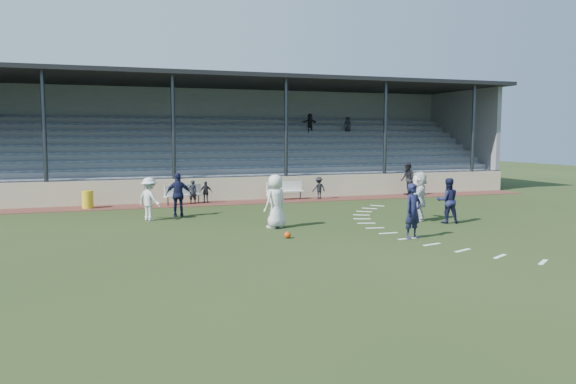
{
  "coord_description": "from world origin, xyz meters",
  "views": [
    {
      "loc": [
        -6.68,
        -17.12,
        3.38
      ],
      "look_at": [
        0.0,
        2.5,
        1.3
      ],
      "focal_mm": 35.0,
      "sensor_mm": 36.0,
      "label": 1
    }
  ],
  "objects_px": {
    "player_white_lead": "(276,201)",
    "player_navy_lead": "(413,211)",
    "trash_bin": "(88,199)",
    "official": "(407,179)",
    "football": "(288,235)",
    "bench_left": "(183,193)",
    "bench_right": "(285,189)"
  },
  "relations": [
    {
      "from": "player_white_lead",
      "to": "player_navy_lead",
      "type": "height_order",
      "value": "player_white_lead"
    },
    {
      "from": "trash_bin",
      "to": "player_white_lead",
      "type": "xyz_separation_m",
      "value": [
        6.63,
        -8.09,
        0.56
      ]
    },
    {
      "from": "player_white_lead",
      "to": "player_navy_lead",
      "type": "bearing_deg",
      "value": 108.4
    },
    {
      "from": "player_navy_lead",
      "to": "official",
      "type": "relative_size",
      "value": 0.98
    },
    {
      "from": "football",
      "to": "player_navy_lead",
      "type": "relative_size",
      "value": 0.12
    },
    {
      "from": "trash_bin",
      "to": "bench_left",
      "type": "bearing_deg",
      "value": 3.22
    },
    {
      "from": "bench_left",
      "to": "football",
      "type": "distance_m",
      "value": 10.65
    },
    {
      "from": "football",
      "to": "player_navy_lead",
      "type": "distance_m",
      "value": 4.21
    },
    {
      "from": "football",
      "to": "trash_bin",
      "type": "bearing_deg",
      "value": 121.93
    },
    {
      "from": "bench_right",
      "to": "player_navy_lead",
      "type": "bearing_deg",
      "value": -89.73
    },
    {
      "from": "bench_left",
      "to": "bench_right",
      "type": "xyz_separation_m",
      "value": [
        5.39,
        0.24,
        0.0
      ]
    },
    {
      "from": "bench_left",
      "to": "official",
      "type": "xyz_separation_m",
      "value": [
        12.56,
        -0.16,
        0.37
      ]
    },
    {
      "from": "player_navy_lead",
      "to": "bench_left",
      "type": "bearing_deg",
      "value": 99.22
    },
    {
      "from": "bench_left",
      "to": "official",
      "type": "height_order",
      "value": "official"
    },
    {
      "from": "player_white_lead",
      "to": "player_navy_lead",
      "type": "distance_m",
      "value": 5.04
    },
    {
      "from": "bench_left",
      "to": "player_white_lead",
      "type": "bearing_deg",
      "value": -95.89
    },
    {
      "from": "bench_right",
      "to": "football",
      "type": "xyz_separation_m",
      "value": [
        -3.48,
        -10.7,
        -0.47
      ]
    },
    {
      "from": "football",
      "to": "player_navy_lead",
      "type": "bearing_deg",
      "value": -19.01
    },
    {
      "from": "player_white_lead",
      "to": "official",
      "type": "bearing_deg",
      "value": -169.76
    },
    {
      "from": "trash_bin",
      "to": "player_white_lead",
      "type": "distance_m",
      "value": 10.48
    },
    {
      "from": "bench_right",
      "to": "player_white_lead",
      "type": "xyz_separation_m",
      "value": [
        -3.21,
        -8.58,
        0.4
      ]
    },
    {
      "from": "bench_left",
      "to": "bench_right",
      "type": "bearing_deg",
      "value": -17.99
    },
    {
      "from": "trash_bin",
      "to": "official",
      "type": "distance_m",
      "value": 17.02
    },
    {
      "from": "official",
      "to": "bench_right",
      "type": "bearing_deg",
      "value": -80.36
    },
    {
      "from": "bench_left",
      "to": "player_navy_lead",
      "type": "xyz_separation_m",
      "value": [
        5.82,
        -11.82,
        0.33
      ]
    },
    {
      "from": "player_white_lead",
      "to": "player_navy_lead",
      "type": "xyz_separation_m",
      "value": [
        3.65,
        -3.47,
        -0.07
      ]
    },
    {
      "from": "bench_right",
      "to": "trash_bin",
      "type": "relative_size",
      "value": 2.46
    },
    {
      "from": "football",
      "to": "official",
      "type": "xyz_separation_m",
      "value": [
        10.65,
        10.31,
        0.84
      ]
    },
    {
      "from": "player_white_lead",
      "to": "football",
      "type": "bearing_deg",
      "value": 54.94
    },
    {
      "from": "bench_right",
      "to": "official",
      "type": "height_order",
      "value": "official"
    },
    {
      "from": "football",
      "to": "official",
      "type": "relative_size",
      "value": 0.12
    },
    {
      "from": "player_navy_lead",
      "to": "football",
      "type": "bearing_deg",
      "value": 144.0
    }
  ]
}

